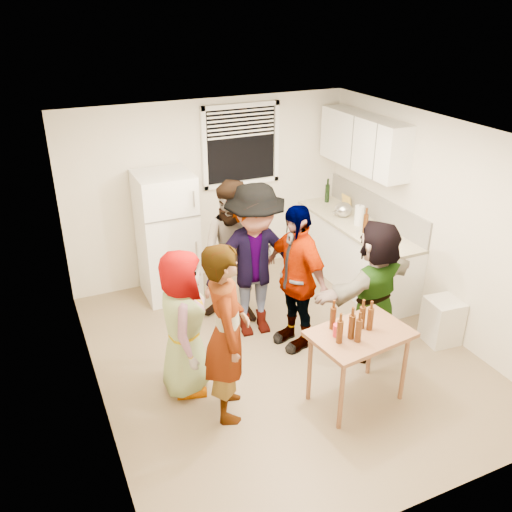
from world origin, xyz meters
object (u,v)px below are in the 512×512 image
guest_stripe (229,409)px  red_cup (337,336)px  beer_bottle_table (351,338)px  wine_bottle (327,202)px  guest_back_right (255,330)px  guest_black (293,342)px  serving_table (354,398)px  kettle (343,216)px  guest_back_left (237,318)px  refrigerator (167,236)px  guest_grey (188,387)px  beer_bottle_counter (365,233)px  guest_orange (368,351)px  blue_cup (372,246)px  trash_bin (442,322)px

guest_stripe → red_cup: bearing=-91.0°
beer_bottle_table → wine_bottle: bearing=62.8°
guest_back_right → guest_black: bearing=-46.7°
serving_table → guest_black: 1.13m
beer_bottle_table → guest_stripe: (-1.08, 0.41, -0.80)m
kettle → guest_back_left: size_ratio=0.15×
serving_table → wine_bottle: bearing=64.6°
refrigerator → guest_grey: 2.19m
beer_bottle_counter → red_cup: beer_bottle_counter is taller
guest_back_left → guest_orange: bearing=-12.6°
guest_back_right → guest_black: size_ratio=1.08×
wine_bottle → guest_back_right: wine_bottle is taller
refrigerator → guest_black: bearing=-60.4°
blue_cup → beer_bottle_table: (-1.25, -1.43, -0.10)m
kettle → blue_cup: (-0.21, -1.00, 0.00)m
kettle → guest_grey: size_ratio=0.17×
beer_bottle_table → guest_stripe: bearing=159.1°
red_cup → guest_back_left: size_ratio=0.07×
serving_table → guest_back_right: serving_table is taller
kettle → guest_grey: kettle is taller
blue_cup → beer_bottle_table: 1.90m
beer_bottle_table → red_cup: size_ratio=2.01×
kettle → guest_grey: (-2.81, -1.53, -0.90)m
trash_bin → guest_back_left: trash_bin is taller
guest_back_left → guest_back_right: guest_back_right is taller
beer_bottle_counter → red_cup: size_ratio=2.08×
beer_bottle_counter → guest_orange: (-0.67, -1.17, -0.90)m
beer_bottle_counter → guest_back_left: beer_bottle_counter is taller
refrigerator → beer_bottle_counter: bearing=-24.2°
beer_bottle_counter → trash_bin: beer_bottle_counter is taller
wine_bottle → beer_bottle_table: size_ratio=1.09×
beer_bottle_counter → beer_bottle_table: bearing=-127.5°
refrigerator → serving_table: 3.16m
guest_stripe → guest_back_left: guest_back_left is taller
refrigerator → guest_black: refrigerator is taller
guest_stripe → guest_orange: (1.82, 0.25, 0.00)m
kettle → beer_bottle_table: bearing=-130.2°
guest_back_left → guest_orange: size_ratio=1.12×
refrigerator → kettle: size_ratio=6.43×
guest_stripe → beer_bottle_counter: bearing=-42.7°
serving_table → guest_grey: size_ratio=0.61×
refrigerator → guest_back_right: (0.67, -1.31, -0.85)m
kettle → guest_black: size_ratio=0.15×
trash_bin → guest_stripe: size_ratio=0.30×
wine_bottle → serving_table: size_ratio=0.28×
refrigerator → guest_orange: refrigerator is taller
wine_bottle → beer_bottle_counter: bearing=-97.1°
guest_stripe → blue_cup: bearing=-48.7°
wine_bottle → guest_grey: size_ratio=0.17×
blue_cup → serving_table: 2.00m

